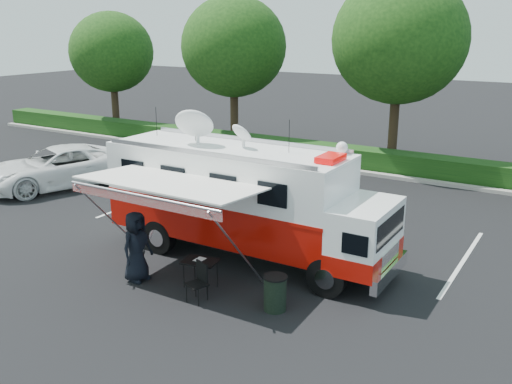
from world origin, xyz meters
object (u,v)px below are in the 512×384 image
(white_suv, at_px, (60,186))
(folding_table, at_px, (200,262))
(command_truck, at_px, (245,200))
(trash_bin, at_px, (275,293))

(white_suv, distance_m, folding_table, 11.86)
(command_truck, height_order, trash_bin, command_truck)
(command_truck, bearing_deg, white_suv, 167.60)
(command_truck, xyz_separation_m, white_suv, (-10.81, 2.38, -1.77))
(command_truck, bearing_deg, folding_table, -88.09)
(white_suv, height_order, trash_bin, trash_bin)
(command_truck, distance_m, white_suv, 11.21)
(command_truck, xyz_separation_m, trash_bin, (2.33, -2.33, -1.33))
(folding_table, xyz_separation_m, trash_bin, (2.26, -0.05, -0.27))
(white_suv, bearing_deg, trash_bin, 1.82)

